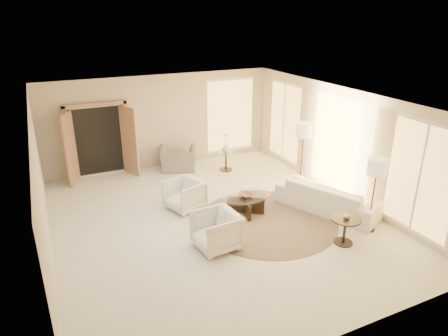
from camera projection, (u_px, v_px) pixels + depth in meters
name	position (u px, v px, depth m)	size (l,w,h in m)	color
room	(215.00, 164.00, 8.72)	(7.04, 8.04, 2.83)	silver
windows_right	(337.00, 144.00, 10.18)	(0.10, 6.40, 2.40)	#FFC866
window_back_corner	(231.00, 116.00, 12.97)	(1.70, 0.10, 2.40)	#FFC866
curtains_right	(314.00, 137.00, 10.94)	(0.06, 5.20, 2.60)	beige
french_doors	(100.00, 142.00, 11.30)	(1.95, 0.66, 2.16)	tan
area_rug	(267.00, 220.00, 9.23)	(3.22, 3.22, 0.01)	#463426
sofa	(328.00, 197.00, 9.59)	(2.46, 0.96, 0.72)	white
armchair_left	(185.00, 193.00, 9.65)	(0.79, 0.74, 0.81)	white
armchair_right	(216.00, 229.00, 8.03)	(0.83, 0.78, 0.86)	white
accent_chair	(178.00, 155.00, 12.04)	(1.05, 0.69, 0.92)	gray
coffee_table	(246.00, 203.00, 9.48)	(1.52, 1.52, 0.44)	black
end_table	(345.00, 226.00, 8.20)	(0.62, 0.62, 0.58)	black
side_table	(226.00, 159.00, 12.03)	(0.49, 0.49, 0.57)	black
floor_lamp_near	(304.00, 133.00, 10.48)	(0.44, 0.44, 1.80)	black
floor_lamp_far	(377.00, 170.00, 8.34)	(0.40, 0.40, 1.67)	black
bowl	(246.00, 195.00, 9.41)	(0.33, 0.33, 0.08)	brown
end_vase	(347.00, 215.00, 8.10)	(0.15, 0.15, 0.16)	silver
side_vase	(226.00, 148.00, 11.90)	(0.26, 0.26, 0.27)	silver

